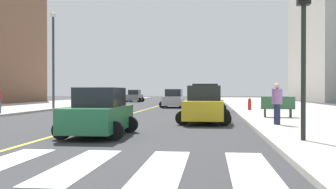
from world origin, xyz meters
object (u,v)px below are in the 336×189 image
Objects in this scene: car_black_second at (205,99)px; car_silver_fourth at (174,99)px; car_red_sixth at (108,102)px; pedestrian_waiting_east at (277,102)px; car_gray_third at (135,96)px; street_lamp at (53,52)px; car_green_nearest at (99,113)px; traffic_light_near_corner at (304,21)px; fire_hydrant at (250,104)px; park_bench at (278,107)px; car_yellow_fifth at (205,106)px.

car_black_second is 1.19× the size of car_silver_fourth.
car_black_second is 1.20× the size of car_red_sixth.
car_black_second is 11.74m from pedestrian_waiting_east.
car_gray_third is 29.03m from car_red_sixth.
street_lamp is (-16.19, 14.91, 3.78)m from pedestrian_waiting_east.
pedestrian_waiting_east is (6.32, -19.68, 0.31)m from car_silver_fourth.
car_green_nearest is at bearing 76.51° from car_black_second.
fire_hydrant is (0.21, 18.01, -3.04)m from traffic_light_near_corner.
traffic_light_near_corner is 5.55× the size of fire_hydrant.
car_red_sixth is at bearing 34.23° from pedestrian_waiting_east.
traffic_light_near_corner reaches higher than car_red_sixth.
traffic_light_near_corner is at bearing 100.40° from car_black_second.
park_bench is 1.04× the size of pedestrian_waiting_east.
pedestrian_waiting_east is (3.12, -2.22, 0.26)m from car_yellow_fifth.
car_silver_fourth is 1.01× the size of car_red_sixth.
car_green_nearest is 0.99× the size of car_gray_third.
car_black_second is at bearing -79.44° from traffic_light_near_corner.
pedestrian_waiting_east reaches higher than car_gray_third.
car_black_second is 2.65× the size of pedestrian_waiting_east.
car_black_second is at bearing 36.75° from park_bench.
fire_hydrant is (3.31, 1.41, -0.40)m from car_black_second.
traffic_light_near_corner is (6.19, -25.00, 2.80)m from car_silver_fourth.
fire_hydrant is (0.08, 12.70, -0.54)m from pedestrian_waiting_east.
car_black_second is at bearing 2.74° from pedestrian_waiting_east.
car_silver_fourth reaches higher than car_green_nearest.
car_black_second reaches higher than car_yellow_fifth.
street_lamp is at bearing -63.13° from car_green_nearest.
car_black_second is 1.21× the size of car_gray_third.
car_silver_fourth is at bearing -69.90° from car_black_second.
car_gray_third is 0.78× the size of traffic_light_near_corner.
pedestrian_waiting_east is 22.34m from street_lamp.
car_red_sixth is 10.60m from fire_hydrant.
car_green_nearest is 7.67m from pedestrian_waiting_east.
park_bench is at bearing 121.51° from car_black_second.
pedestrian_waiting_east is 12.71m from fire_hydrant.
car_black_second is 17.09m from traffic_light_near_corner.
car_red_sixth is 11.53m from park_bench.
car_silver_fourth is 0.80× the size of traffic_light_near_corner.
car_yellow_fifth is 3.84m from pedestrian_waiting_east.
car_gray_third is at bearing 83.74° from street_lamp.
traffic_light_near_corner is 5.87m from pedestrian_waiting_east.
pedestrian_waiting_east is (-0.82, -4.74, 0.43)m from park_bench.
street_lamp is (-9.87, -4.77, 4.08)m from car_silver_fourth.
car_gray_third is at bearing -68.67° from car_black_second.
street_lamp reaches higher than car_gray_third.
car_silver_fourth reaches higher than fire_hydrant.
street_lamp is at bearing -42.53° from car_yellow_fifth.
traffic_light_near_corner is at bearing 179.70° from park_bench.
car_green_nearest is 17.69m from fire_hydrant.
car_yellow_fifth is (0.10, -9.07, -0.12)m from car_black_second.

